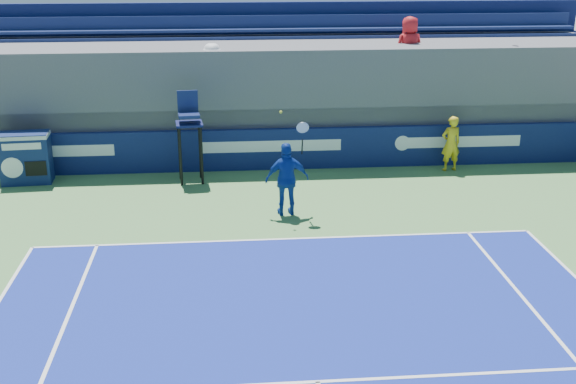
{
  "coord_description": "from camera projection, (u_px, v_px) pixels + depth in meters",
  "views": [
    {
      "loc": [
        -1.24,
        -2.75,
        6.24
      ],
      "look_at": [
        0.0,
        11.5,
        1.25
      ],
      "focal_mm": 45.0,
      "sensor_mm": 36.0,
      "label": 1
    }
  ],
  "objects": [
    {
      "name": "umpire_chair",
      "position": [
        189.0,
        127.0,
        19.28
      ],
      "size": [
        0.77,
        0.77,
        2.48
      ],
      "color": "black",
      "rests_on": "ground"
    },
    {
      "name": "back_hoarding",
      "position": [
        271.0,
        149.0,
        20.64
      ],
      "size": [
        20.4,
        0.21,
        1.2
      ],
      "color": "#0D174A",
      "rests_on": "ground"
    },
    {
      "name": "tennis_player",
      "position": [
        287.0,
        179.0,
        17.09
      ],
      "size": [
        1.07,
        0.52,
        2.57
      ],
      "color": "#123699",
      "rests_on": "apron"
    },
    {
      "name": "stadium_seating",
      "position": [
        266.0,
        92.0,
        22.16
      ],
      "size": [
        21.0,
        4.05,
        4.4
      ],
      "color": "#515156",
      "rests_on": "ground"
    },
    {
      "name": "match_clock",
      "position": [
        26.0,
        157.0,
        19.44
      ],
      "size": [
        1.37,
        0.81,
        1.4
      ],
      "color": "#101F50",
      "rests_on": "ground"
    },
    {
      "name": "ball_person",
      "position": [
        451.0,
        143.0,
        20.45
      ],
      "size": [
        0.63,
        0.47,
        1.59
      ],
      "primitive_type": "imported",
      "rotation": [
        0.0,
        0.0,
        3.31
      ],
      "color": "yellow",
      "rests_on": "apron"
    }
  ]
}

